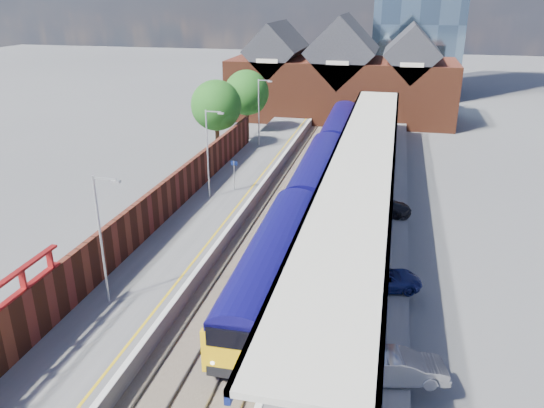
% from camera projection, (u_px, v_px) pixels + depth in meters
% --- Properties ---
extents(ground, '(240.00, 240.00, 0.00)m').
position_uv_depth(ground, '(306.00, 182.00, 48.78)').
color(ground, '#5B5B5E').
rests_on(ground, ground).
extents(ballast_bed, '(6.00, 76.00, 0.06)m').
position_uv_depth(ballast_bed, '(283.00, 225.00, 39.72)').
color(ballast_bed, '#473D33').
rests_on(ballast_bed, ground).
extents(rails, '(4.51, 76.00, 0.14)m').
position_uv_depth(rails, '(283.00, 224.00, 39.69)').
color(rails, slate).
rests_on(rails, ground).
extents(left_platform, '(5.00, 76.00, 1.00)m').
position_uv_depth(left_platform, '(214.00, 213.00, 40.70)').
color(left_platform, '#565659').
rests_on(left_platform, ground).
extents(right_platform, '(6.00, 76.00, 1.00)m').
position_uv_depth(right_platform, '(365.00, 226.00, 38.28)').
color(right_platform, '#565659').
rests_on(right_platform, ground).
extents(coping_left, '(0.30, 76.00, 0.05)m').
position_uv_depth(coping_left, '(243.00, 209.00, 40.02)').
color(coping_left, silver).
rests_on(coping_left, left_platform).
extents(coping_right, '(0.30, 76.00, 0.05)m').
position_uv_depth(coping_right, '(326.00, 216.00, 38.69)').
color(coping_right, silver).
rests_on(coping_right, right_platform).
extents(yellow_line, '(0.14, 76.00, 0.01)m').
position_uv_depth(yellow_line, '(235.00, 208.00, 40.15)').
color(yellow_line, yellow).
rests_on(yellow_line, left_platform).
extents(train, '(3.10, 65.95, 3.45)m').
position_uv_depth(train, '(330.00, 147.00, 52.25)').
color(train, '#0F0B50').
rests_on(train, ground).
extents(canopy, '(4.50, 52.00, 4.48)m').
position_uv_depth(canopy, '(363.00, 155.00, 38.40)').
color(canopy, navy).
rests_on(canopy, right_platform).
extents(lamp_post_b, '(1.48, 0.18, 7.00)m').
position_uv_depth(lamp_post_b, '(103.00, 233.00, 26.55)').
color(lamp_post_b, '#A5A8AA').
rests_on(lamp_post_b, left_platform).
extents(lamp_post_c, '(1.48, 0.18, 7.00)m').
position_uv_depth(lamp_post_c, '(209.00, 149.00, 41.04)').
color(lamp_post_c, '#A5A8AA').
rests_on(lamp_post_c, left_platform).
extents(lamp_post_d, '(1.48, 0.18, 7.00)m').
position_uv_depth(lamp_post_d, '(260.00, 108.00, 55.53)').
color(lamp_post_d, '#A5A8AA').
rests_on(lamp_post_d, left_platform).
extents(platform_sign, '(0.55, 0.08, 2.50)m').
position_uv_depth(platform_sign, '(234.00, 170.00, 43.41)').
color(platform_sign, '#A5A8AA').
rests_on(platform_sign, left_platform).
extents(brick_wall, '(0.35, 50.00, 3.86)m').
position_uv_depth(brick_wall, '(142.00, 219.00, 34.68)').
color(brick_wall, '#582717').
rests_on(brick_wall, left_platform).
extents(station_building, '(30.00, 12.12, 13.78)m').
position_uv_depth(station_building, '(341.00, 78.00, 72.12)').
color(station_building, '#582717').
rests_on(station_building, ground).
extents(tree_near, '(5.20, 5.20, 8.10)m').
position_uv_depth(tree_near, '(217.00, 107.00, 54.34)').
color(tree_near, '#382314').
rests_on(tree_near, ground).
extents(tree_far, '(5.20, 5.20, 8.10)m').
position_uv_depth(tree_far, '(248.00, 94.00, 61.37)').
color(tree_far, '#382314').
rests_on(tree_far, ground).
extents(parked_car_silver, '(4.23, 2.28, 1.32)m').
position_uv_depth(parked_car_silver, '(400.00, 367.00, 22.06)').
color(parked_car_silver, '#9C9B9F').
rests_on(parked_car_silver, right_platform).
extents(parked_car_dark, '(5.00, 2.82, 1.37)m').
position_uv_depth(parked_car_dark, '(379.00, 204.00, 39.16)').
color(parked_car_dark, black).
rests_on(parked_car_dark, right_platform).
extents(parked_car_blue, '(4.46, 2.84, 1.15)m').
position_uv_depth(parked_car_blue, '(384.00, 279.00, 29.07)').
color(parked_car_blue, navy).
rests_on(parked_car_blue, right_platform).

